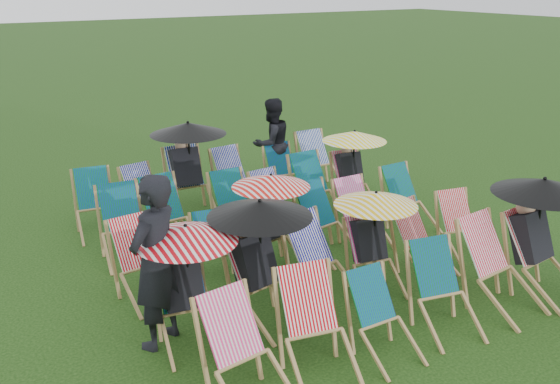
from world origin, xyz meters
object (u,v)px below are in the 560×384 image
deckchair_29 (321,161)px  person_rear (272,143)px  deckchair_0 (248,355)px  person_left (155,262)px  deckchair_5 (543,235)px

deckchair_29 → person_rear: bearing=146.4°
deckchair_0 → person_left: person_left is taller
person_left → person_rear: bearing=-165.7°
person_rear → person_left: bearing=36.8°
deckchair_29 → person_rear: person_rear is taller
deckchair_5 → person_left: (-4.27, 1.35, 0.18)m
deckchair_0 → person_rear: bearing=49.8°
deckchair_0 → person_rear: (3.31, 5.09, 0.33)m
deckchair_5 → person_left: 4.48m
deckchair_0 → person_left: size_ratio=0.52×
person_left → deckchair_5: bearing=130.6°
deckchair_0 → person_left: bearing=96.4°
deckchair_29 → deckchair_5: bearing=-89.6°
deckchair_29 → person_left: 5.46m
deckchair_5 → person_left: size_ratio=0.76×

